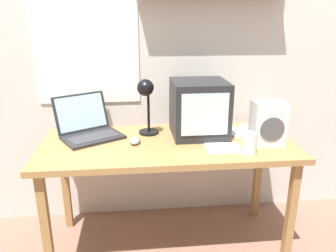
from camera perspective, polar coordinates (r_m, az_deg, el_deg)
name	(u,v)px	position (r m, az deg, el deg)	size (l,w,h in m)	color
ground_plane	(168,243)	(2.30, 0.00, -19.72)	(12.00, 12.00, 0.00)	#8B6353
back_wall	(162,35)	(2.25, -1.03, 15.60)	(5.60, 0.24, 2.60)	silver
corner_desk	(168,153)	(1.97, 0.00, -4.64)	(1.49, 0.65, 0.72)	#A47A46
crt_monitor	(199,108)	(2.02, 5.42, 3.08)	(0.33, 0.34, 0.34)	#232326
laptop	(88,126)	(2.08, -13.81, -0.03)	(0.45, 0.45, 0.24)	#232326
desk_lamp	(146,97)	(1.98, -3.81, 5.01)	(0.13, 0.17, 0.36)	black
juice_glass	(250,144)	(1.83, 14.09, -3.06)	(0.07, 0.07, 0.12)	white
space_heater	(268,123)	(1.96, 17.00, 0.46)	(0.19, 0.15, 0.25)	white
computer_mouse	(135,141)	(1.93, -5.75, -2.58)	(0.08, 0.11, 0.03)	gray
open_notebook	(224,148)	(1.88, 9.66, -3.80)	(0.20, 0.17, 0.00)	white
printed_handout	(244,131)	(2.18, 13.14, -0.79)	(0.32, 0.28, 0.00)	white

